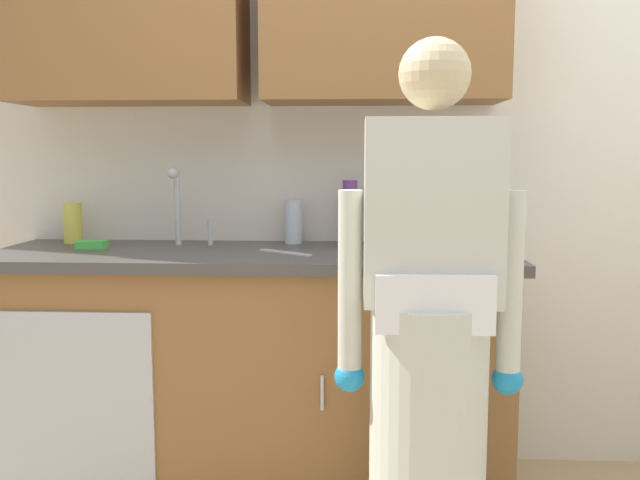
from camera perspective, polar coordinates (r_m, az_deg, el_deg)
name	(u,v)px	position (r m, az deg, el deg)	size (l,w,h in m)	color
kitchen_wall_with_uppers	(361,112)	(2.87, 3.38, 10.53)	(4.80, 0.44, 2.70)	silver
counter_cabinet	(252,376)	(2.73, -5.64, -11.10)	(1.90, 0.62, 0.90)	brown
countertop	(251,256)	(2.63, -5.70, -1.30)	(1.96, 0.66, 0.04)	#474442
sink	(179,253)	(2.69, -11.57, -1.09)	(0.50, 0.36, 0.35)	#B7BABF
person_at_sink	(429,366)	(2.05, 8.99, -10.26)	(0.55, 0.34, 1.62)	white
bottle_water_tall	(293,222)	(2.82, -2.21, 1.53)	(0.07, 0.07, 0.18)	silver
bottle_water_short	(350,213)	(2.78, 2.48, 2.28)	(0.06, 0.06, 0.26)	#66388C
bottle_dish_liquid	(73,223)	(3.01, -19.76, 1.34)	(0.08, 0.08, 0.16)	#D8D14C
bottle_soap	(403,221)	(2.75, 6.87, 1.60)	(0.06, 0.06, 0.20)	#2D8C4C
bottle_cleaner_spray	(474,214)	(2.77, 12.64, 2.15)	(0.06, 0.06, 0.26)	#334CB2
cup_by_sink	(350,237)	(2.67, 2.53, 0.22)	(0.08, 0.08, 0.09)	white
knife_on_counter	(285,252)	(2.54, -2.87, -1.04)	(0.24, 0.02, 0.01)	silver
sponge	(92,244)	(2.82, -18.33, -0.34)	(0.11, 0.07, 0.03)	#4CBF4C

